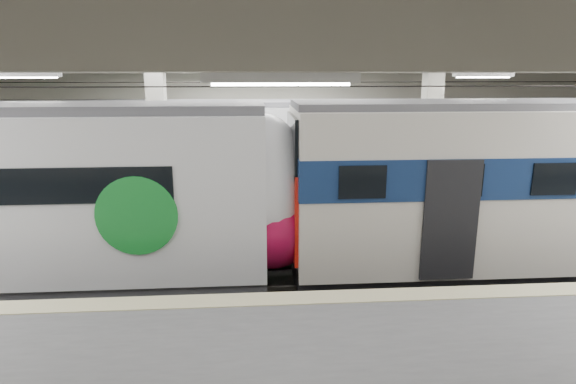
{
  "coord_description": "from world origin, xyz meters",
  "views": [
    {
      "loc": [
        -0.29,
        -11.06,
        4.99
      ],
      "look_at": [
        0.59,
        1.0,
        2.0
      ],
      "focal_mm": 30.0,
      "sensor_mm": 36.0,
      "label": 1
    }
  ],
  "objects": [
    {
      "name": "station_hall",
      "position": [
        0.0,
        -1.74,
        3.24
      ],
      "size": [
        36.0,
        24.0,
        5.75
      ],
      "color": "black",
      "rests_on": "ground"
    },
    {
      "name": "far_train",
      "position": [
        -3.08,
        5.5,
        2.12
      ],
      "size": [
        12.72,
        2.91,
        4.09
      ],
      "rotation": [
        0.0,
        0.0,
        -0.03
      ],
      "color": "silver",
      "rests_on": "ground"
    },
    {
      "name": "older_rer",
      "position": [
        7.14,
        0.0,
        2.29
      ],
      "size": [
        13.2,
        2.91,
        4.37
      ],
      "color": "beige",
      "rests_on": "ground"
    },
    {
      "name": "modern_emu",
      "position": [
        -4.93,
        -0.0,
        2.14
      ],
      "size": [
        13.4,
        2.77,
        4.34
      ],
      "color": "silver",
      "rests_on": "ground"
    }
  ]
}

